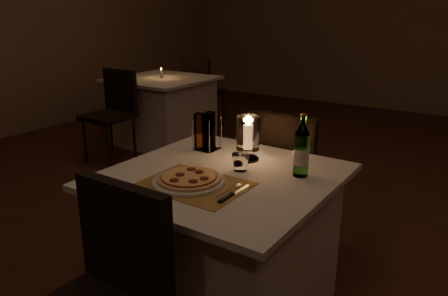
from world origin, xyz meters
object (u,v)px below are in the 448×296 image
Objects in this scene: chair_near at (106,286)px; water_bottle at (302,151)px; tumbler at (240,162)px; neighbor_table_left at (163,110)px; pizza at (189,178)px; plate at (189,181)px; hurricane_candle at (248,135)px; chair_far at (288,168)px; main_table at (222,243)px.

water_bottle is at bearing 70.72° from chair_near.
tumbler is 0.08× the size of neighbor_table_left.
chair_near is 3.21× the size of pizza.
plate is 0.32× the size of neighbor_table_left.
hurricane_candle is at bearing 83.14° from plate.
tumbler is at bearing -85.54° from chair_far.
hurricane_candle is 0.23× the size of neighbor_table_left.
water_bottle is 1.29× the size of hurricane_candle.
neighbor_table_left is (-2.25, 1.96, -0.41)m from tumbler.
neighbor_table_left is at bearing 140.52° from hurricane_candle.
chair_near is at bearing -84.67° from pizza.
pizza is 0.28m from tumbler.
plate reaches higher than main_table.
hurricane_candle is (-0.31, 0.05, 0.01)m from water_bottle.
plate is 0.52m from water_bottle.
main_table is 3.57× the size of pizza.
chair_near is 3.08× the size of water_bottle.
hurricane_candle is (-0.05, 0.15, 0.09)m from tumbler.
hurricane_candle is 2.90m from neighbor_table_left.
tumbler is 0.36× the size of hurricane_candle.
plate is 1.41× the size of hurricane_candle.
chair_near reaches higher than tumbler.
plate is 0.44m from hurricane_candle.
pizza is at bearing -135.12° from water_bottle.
chair_far is 0.90× the size of neighbor_table_left.
pizza is at bearing -93.19° from chair_far.
water_bottle reaches higher than chair_far.
plate is 1.14× the size of pizza.
chair_near is at bearing -84.65° from plate.
chair_far is at bearing 90.00° from main_table.
chair_near is 2.81× the size of plate.
neighbor_table_left is at bearing 134.00° from pizza.
plate is 0.02m from pizza.
plate is (-0.05, 0.53, 0.20)m from chair_near.
hurricane_candle is at bearing 170.31° from water_bottle.
plate is 3.12m from neighbor_table_left.
hurricane_candle is at bearing 108.25° from tumbler.
chair_far is at bearing 86.80° from plate.
hurricane_candle reaches higher than chair_far.
neighbor_table_left is at bearing 137.06° from main_table.
water_bottle is at bearing -9.69° from hurricane_candle.
water_bottle is (0.36, 0.36, 0.11)m from plate.
plate is at bearing -93.20° from chair_far.
main_table is at bearing 74.53° from pizza.
pizza is 0.28× the size of neighbor_table_left.
pizza is 3.41× the size of tumbler.
plate is at bearing -177.70° from pizza.
water_bottle is at bearing 44.87° from plate.
chair_near is 1.00m from water_bottle.
main_table is 0.60m from water_bottle.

